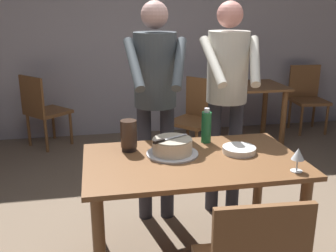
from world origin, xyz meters
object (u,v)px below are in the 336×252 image
background_chair_2 (43,108)px  background_chair_3 (307,96)px  hurricane_lamp (129,135)px  person_cutting_cake (155,90)px  plate_stack (239,150)px  background_chair_1 (196,115)px  wine_glass_near (298,155)px  background_table (243,98)px  main_dining_table (193,177)px  cake_knife (164,140)px  person_standing_beside (227,86)px  cake_on_platter (172,147)px  water_bottle (206,127)px

background_chair_2 → background_chair_3: (3.54, 0.05, 0.00)m
hurricane_lamp → person_cutting_cake: person_cutting_cake is taller
plate_stack → background_chair_3: background_chair_3 is taller
background_chair_1 → wine_glass_near: bearing=-89.4°
background_table → background_chair_1: 0.82m
main_dining_table → hurricane_lamp: size_ratio=6.54×
cake_knife → hurricane_lamp: bearing=141.9°
cake_knife → person_cutting_cake: 0.59m
background_chair_2 → person_standing_beside: bearing=-49.0°
cake_on_platter → water_bottle: water_bottle is taller
cake_on_platter → person_cutting_cake: 0.59m
wine_glass_near → background_chair_2: (-1.78, 2.87, -0.36)m
cake_on_platter → cake_knife: 0.10m
cake_knife → wine_glass_near: bearing=-26.8°
cake_knife → person_standing_beside: bearing=43.6°
water_bottle → person_cutting_cake: bearing=133.7°
cake_on_platter → person_standing_beside: bearing=45.0°
person_cutting_cake → water_bottle: bearing=-46.3°
cake_on_platter → plate_stack: 0.44m
hurricane_lamp → person_standing_beside: person_standing_beside is taller
main_dining_table → background_chair_1: background_chair_1 is taller
main_dining_table → wine_glass_near: (0.55, -0.30, 0.23)m
plate_stack → background_chair_2: background_chair_2 is taller
person_cutting_cake → background_table: bearing=50.5°
main_dining_table → cake_knife: bearing=160.1°
water_bottle → person_standing_beside: 0.49m
background_chair_1 → background_chair_3: 1.92m
plate_stack → background_chair_1: background_chair_1 is taller
cake_on_platter → plate_stack: (0.44, -0.05, -0.03)m
hurricane_lamp → main_dining_table: bearing=-30.5°
plate_stack → background_chair_3: bearing=52.3°
person_cutting_cake → background_chair_2: 2.31m
cake_on_platter → background_chair_1: background_chair_1 is taller
water_bottle → hurricane_lamp: bearing=-173.1°
person_cutting_cake → background_chair_3: person_cutting_cake is taller
hurricane_lamp → cake_on_platter: bearing=-25.5°
person_cutting_cake → background_chair_3: 3.21m
wine_glass_near → person_cutting_cake: size_ratio=0.08×
person_standing_beside → background_chair_2: 2.61m
plate_stack → background_chair_3: (1.98, 2.56, -0.28)m
water_bottle → background_table: 2.28m
main_dining_table → background_chair_1: bearing=74.6°
plate_stack → water_bottle: size_ratio=0.88×
background_table → background_chair_2: 2.49m
cake_knife → background_table: bearing=57.5°
cake_knife → cake_on_platter: bearing=27.7°
main_dining_table → water_bottle: 0.42m
main_dining_table → person_cutting_cake: size_ratio=0.80×
cake_on_platter → hurricane_lamp: hurricane_lamp is taller
background_chair_2 → water_bottle: bearing=-58.3°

